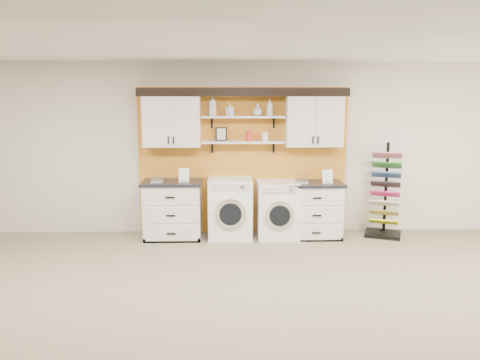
{
  "coord_description": "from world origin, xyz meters",
  "views": [
    {
      "loc": [
        -0.25,
        -3.67,
        2.25
      ],
      "look_at": [
        -0.09,
        2.3,
        1.18
      ],
      "focal_mm": 35.0,
      "sensor_mm": 36.0,
      "label": 1
    }
  ],
  "objects_px": {
    "base_cabinet_left": "(173,210)",
    "dryer": "(277,210)",
    "sample_rack": "(384,206)",
    "base_cabinet_right": "(313,210)",
    "washer": "(230,208)"
  },
  "relations": [
    {
      "from": "base_cabinet_left",
      "to": "dryer",
      "type": "height_order",
      "value": "base_cabinet_left"
    },
    {
      "from": "base_cabinet_left",
      "to": "sample_rack",
      "type": "bearing_deg",
      "value": 0.52
    },
    {
      "from": "base_cabinet_right",
      "to": "washer",
      "type": "relative_size",
      "value": 0.95
    },
    {
      "from": "washer",
      "to": "dryer",
      "type": "bearing_deg",
      "value": 0.0
    },
    {
      "from": "washer",
      "to": "dryer",
      "type": "relative_size",
      "value": 1.07
    },
    {
      "from": "washer",
      "to": "sample_rack",
      "type": "distance_m",
      "value": 2.51
    },
    {
      "from": "washer",
      "to": "dryer",
      "type": "distance_m",
      "value": 0.76
    },
    {
      "from": "base_cabinet_right",
      "to": "dryer",
      "type": "relative_size",
      "value": 1.01
    },
    {
      "from": "dryer",
      "to": "base_cabinet_left",
      "type": "bearing_deg",
      "value": 179.88
    },
    {
      "from": "base_cabinet_left",
      "to": "washer",
      "type": "bearing_deg",
      "value": -0.21
    },
    {
      "from": "base_cabinet_right",
      "to": "sample_rack",
      "type": "distance_m",
      "value": 1.17
    },
    {
      "from": "washer",
      "to": "dryer",
      "type": "height_order",
      "value": "washer"
    },
    {
      "from": "base_cabinet_left",
      "to": "washer",
      "type": "xyz_separation_m",
      "value": [
        0.92,
        -0.0,
        0.02
      ]
    },
    {
      "from": "base_cabinet_left",
      "to": "base_cabinet_right",
      "type": "relative_size",
      "value": 1.03
    },
    {
      "from": "washer",
      "to": "sample_rack",
      "type": "bearing_deg",
      "value": 0.79
    }
  ]
}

